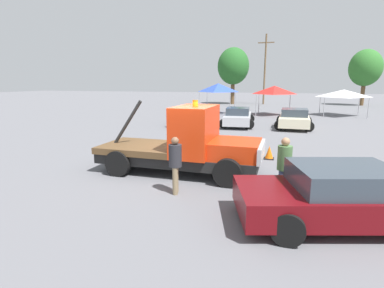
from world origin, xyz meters
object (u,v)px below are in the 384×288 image
canopy_tent_blue (218,88)px  canopy_tent_red (274,90)px  tow_truck (188,146)px  person_near_truck (284,164)px  foreground_car (352,196)px  traffic_cone (269,153)px  parked_car_teal (191,115)px  parked_car_cream (294,118)px  tree_left (233,66)px  utility_pole (265,68)px  canopy_tent_white (344,93)px  tree_center (365,68)px  parked_car_silver (238,117)px  person_at_hood (175,161)px

canopy_tent_blue → canopy_tent_red: bearing=0.5°
tow_truck → person_near_truck: 3.52m
foreground_car → traffic_cone: 5.81m
parked_car_teal → foreground_car: bearing=-148.8°
parked_car_cream → traffic_cone: size_ratio=8.38×
person_near_truck → tree_left: 36.08m
tow_truck → utility_pole: bearing=89.6°
tree_left → canopy_tent_white: bearing=-44.2°
canopy_tent_blue → tree_center: size_ratio=0.42×
tow_truck → parked_car_cream: (3.79, 12.21, -0.33)m
parked_car_cream → canopy_tent_red: size_ratio=1.51×
utility_pole → tree_left: bearing=-167.4°
parked_car_cream → traffic_cone: 9.45m
canopy_tent_red → traffic_cone: 17.42m
parked_car_silver → parked_car_cream: same height
parked_car_silver → canopy_tent_blue: bearing=16.6°
parked_car_teal → person_near_truck: bearing=-151.6°
person_near_truck → parked_car_teal: (-6.76, 13.42, -0.34)m
person_near_truck → parked_car_teal: bearing=146.9°
foreground_car → person_at_hood: (-4.39, 0.62, 0.30)m
canopy_tent_white → parked_car_silver: bearing=-131.3°
person_at_hood → canopy_tent_red: canopy_tent_red is taller
parked_car_cream → person_at_hood: bearing=167.3°
person_near_truck → canopy_tent_white: size_ratio=0.47×
person_near_truck → utility_pole: utility_pole is taller
tree_center → person_near_truck: bearing=-104.7°
tow_truck → canopy_tent_red: 20.29m
person_near_truck → canopy_tent_red: canopy_tent_red is taller
person_at_hood → canopy_tent_white: size_ratio=0.46×
parked_car_silver → utility_pole: 22.98m
person_near_truck → tree_center: size_ratio=0.23×
person_at_hood → foreground_car: bearing=157.8°
person_near_truck → parked_car_cream: person_near_truck is taller
tow_truck → canopy_tent_white: bearing=68.8°
foreground_car → canopy_tent_white: size_ratio=1.52×
tow_truck → canopy_tent_red: (2.09, 20.13, 1.40)m
person_at_hood → tree_center: tree_center is taller
parked_car_silver → canopy_tent_blue: (-3.24, 8.09, 1.91)m
parked_car_teal → tree_center: tree_center is taller
parked_car_teal → traffic_cone: 10.99m
tow_truck → foreground_car: size_ratio=1.04×
foreground_car → parked_car_silver: same height
canopy_tent_white → tree_center: tree_center is taller
tree_left → parked_car_silver: bearing=-79.4°
foreground_car → parked_car_silver: (-4.72, 14.57, -0.00)m
parked_car_teal → canopy_tent_white: size_ratio=1.34×
tow_truck → foreground_car: (4.65, -2.58, -0.33)m
canopy_tent_white → traffic_cone: size_ratio=6.56×
tow_truck → parked_car_cream: 12.79m
parked_car_teal → parked_car_cream: 7.37m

